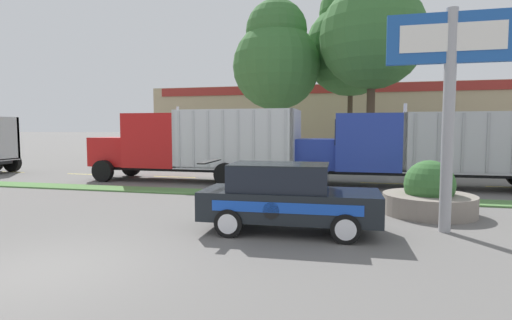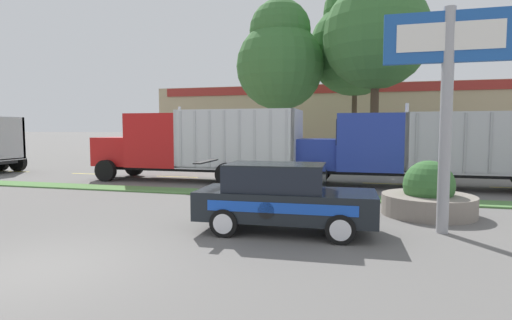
% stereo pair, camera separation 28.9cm
% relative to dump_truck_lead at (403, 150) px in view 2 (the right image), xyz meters
% --- Properties ---
extents(ground_plane, '(600.00, 600.00, 0.00)m').
position_rel_dump_truck_lead_xyz_m(ground_plane, '(-7.42, -12.56, -1.65)').
color(ground_plane, slate).
extents(grass_verge, '(120.00, 1.24, 0.06)m').
position_rel_dump_truck_lead_xyz_m(grass_verge, '(-7.42, -3.52, -1.62)').
color(grass_verge, '#517F42').
rests_on(grass_verge, ground_plane).
extents(centre_line_2, '(2.40, 0.14, 0.01)m').
position_rel_dump_truck_lead_xyz_m(centre_line_2, '(-22.05, 1.10, -1.65)').
color(centre_line_2, yellow).
rests_on(centre_line_2, ground_plane).
extents(centre_line_3, '(2.40, 0.14, 0.01)m').
position_rel_dump_truck_lead_xyz_m(centre_line_3, '(-16.65, 1.10, -1.65)').
color(centre_line_3, yellow).
rests_on(centre_line_3, ground_plane).
extents(centre_line_4, '(2.40, 0.14, 0.01)m').
position_rel_dump_truck_lead_xyz_m(centre_line_4, '(-11.25, 1.10, -1.65)').
color(centre_line_4, yellow).
rests_on(centre_line_4, ground_plane).
extents(centre_line_5, '(2.40, 0.14, 0.01)m').
position_rel_dump_truck_lead_xyz_m(centre_line_5, '(-5.85, 1.10, -1.65)').
color(centre_line_5, yellow).
rests_on(centre_line_5, ground_plane).
extents(centre_line_6, '(2.40, 0.14, 0.01)m').
position_rel_dump_truck_lead_xyz_m(centre_line_6, '(-0.45, 1.10, -1.65)').
color(centre_line_6, yellow).
rests_on(centre_line_6, ground_plane).
extents(dump_truck_lead, '(11.70, 2.78, 3.60)m').
position_rel_dump_truck_lead_xyz_m(dump_truck_lead, '(0.00, 0.00, 0.00)').
color(dump_truck_lead, black).
rests_on(dump_truck_lead, ground_plane).
extents(dump_truck_mid, '(10.34, 2.83, 3.59)m').
position_rel_dump_truck_lead_xyz_m(dump_truck_mid, '(-10.52, -0.21, 0.02)').
color(dump_truck_mid, black).
rests_on(dump_truck_mid, ground_plane).
extents(rally_car, '(4.38, 1.95, 1.73)m').
position_rel_dump_truck_lead_xyz_m(rally_car, '(-3.62, -8.70, -0.78)').
color(rally_car, black).
rests_on(rally_car, ground_plane).
extents(store_sign_post, '(2.96, 0.28, 5.42)m').
position_rel_dump_truck_lead_xyz_m(store_sign_post, '(0.20, -7.82, 2.24)').
color(store_sign_post, '#9E9EA3').
rests_on(store_sign_post, ground_plane).
extents(stone_planter, '(2.65, 2.65, 1.62)m').
position_rel_dump_truck_lead_xyz_m(stone_planter, '(0.19, -5.71, -1.10)').
color(stone_planter, gray).
rests_on(stone_planter, ground_plane).
extents(store_building_backdrop, '(39.70, 12.10, 6.71)m').
position_rel_dump_truck_lead_xyz_m(store_building_backdrop, '(-2.20, 25.37, 1.71)').
color(store_building_backdrop, tan).
rests_on(store_building_backdrop, ground_plane).
extents(tree_behind_left, '(6.73, 6.73, 13.38)m').
position_rel_dump_truck_lead_xyz_m(tree_behind_left, '(-2.27, 12.11, 7.36)').
color(tree_behind_left, '#473828').
rests_on(tree_behind_left, ground_plane).
extents(tree_behind_centre, '(5.93, 5.93, 11.27)m').
position_rel_dump_truck_lead_xyz_m(tree_behind_centre, '(-7.20, 8.81, 5.75)').
color(tree_behind_centre, '#473828').
rests_on(tree_behind_centre, ground_plane).
extents(tree_behind_right, '(6.54, 6.54, 13.20)m').
position_rel_dump_truck_lead_xyz_m(tree_behind_right, '(-0.97, 7.95, 7.29)').
color(tree_behind_right, '#473828').
rests_on(tree_behind_right, ground_plane).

